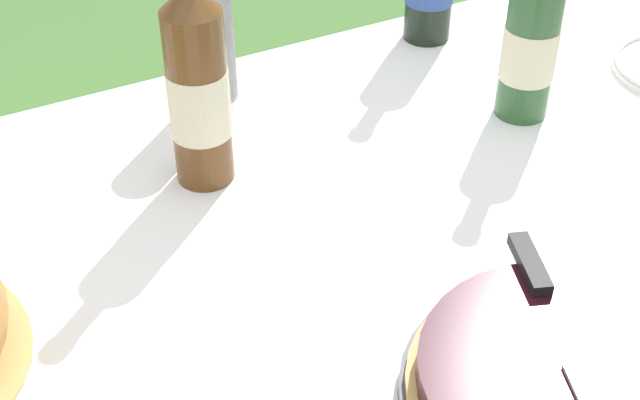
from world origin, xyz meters
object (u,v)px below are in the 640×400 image
berry_tart (569,387)px  cider_bottle_amber (198,86)px  cider_bottle_green (531,38)px  cup_stack (209,35)px  serving_knife (565,340)px

berry_tart → cider_bottle_amber: size_ratio=0.93×
berry_tart → cider_bottle_green: 0.56m
cider_bottle_green → cup_stack: bearing=148.5°
cup_stack → serving_knife: bearing=-82.0°
berry_tart → cider_bottle_amber: (-0.17, 0.53, 0.11)m
cup_stack → cider_bottle_amber: size_ratio=0.64×
serving_knife → cup_stack: bearing=-151.3°
serving_knife → cider_bottle_amber: bearing=-139.9°
berry_tart → cider_bottle_green: bearing=56.4°
serving_knife → cup_stack: size_ratio=1.58×
serving_knife → cider_bottle_amber: cider_bottle_amber is taller
berry_tart → serving_knife: size_ratio=0.92×
berry_tart → cider_bottle_amber: cider_bottle_amber is taller
cider_bottle_amber → cup_stack: bearing=63.8°
serving_knife → cider_bottle_green: 0.53m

